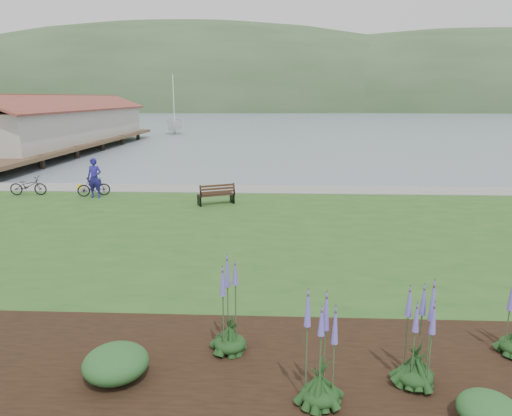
{
  "coord_description": "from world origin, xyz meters",
  "views": [
    {
      "loc": [
        0.93,
        -16.85,
        5.16
      ],
      "look_at": [
        0.2,
        -1.01,
        1.3
      ],
      "focal_mm": 32.0,
      "sensor_mm": 36.0,
      "label": 1
    }
  ],
  "objects_px": {
    "bicycle_a": "(28,186)",
    "park_bench": "(216,194)",
    "sailboat": "(175,134)",
    "person": "(94,175)"
  },
  "relations": [
    {
      "from": "person",
      "to": "sailboat",
      "type": "height_order",
      "value": "sailboat"
    },
    {
      "from": "bicycle_a",
      "to": "park_bench",
      "type": "bearing_deg",
      "value": -103.54
    },
    {
      "from": "park_bench",
      "to": "person",
      "type": "height_order",
      "value": "person"
    },
    {
      "from": "park_bench",
      "to": "person",
      "type": "bearing_deg",
      "value": 144.18
    },
    {
      "from": "bicycle_a",
      "to": "sailboat",
      "type": "distance_m",
      "value": 44.11
    },
    {
      "from": "bicycle_a",
      "to": "sailboat",
      "type": "bearing_deg",
      "value": -0.87
    },
    {
      "from": "bicycle_a",
      "to": "sailboat",
      "type": "xyz_separation_m",
      "value": [
        -2.37,
        44.04,
        -0.87
      ]
    },
    {
      "from": "park_bench",
      "to": "sailboat",
      "type": "xyz_separation_m",
      "value": [
        -12.0,
        45.67,
        -0.9
      ]
    },
    {
      "from": "person",
      "to": "bicycle_a",
      "type": "relative_size",
      "value": 1.25
    },
    {
      "from": "sailboat",
      "to": "bicycle_a",
      "type": "bearing_deg",
      "value": -95.62
    }
  ]
}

